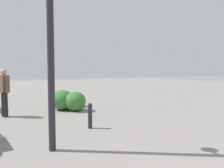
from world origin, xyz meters
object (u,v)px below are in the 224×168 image
object	(u,v)px
lamppost	(50,9)
pedestrian	(4,89)
bollard_mid	(52,99)
bollard_near	(90,115)

from	to	relation	value
lamppost	pedestrian	distance (m)	4.55
lamppost	bollard_mid	bearing A→B (deg)	-10.97
pedestrian	bollard_mid	bearing A→B (deg)	-59.58
bollard_mid	pedestrian	bearing A→B (deg)	120.42
lamppost	bollard_mid	xyz separation A→B (m)	(5.15, -1.00, -2.49)
pedestrian	bollard_near	distance (m)	3.60
bollard_mid	bollard_near	bearing A→B (deg)	-175.51
bollard_mid	lamppost	bearing A→B (deg)	169.03
lamppost	bollard_near	bearing A→B (deg)	-46.18
pedestrian	bollard_mid	xyz separation A→B (m)	(1.10, -1.87, -0.61)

